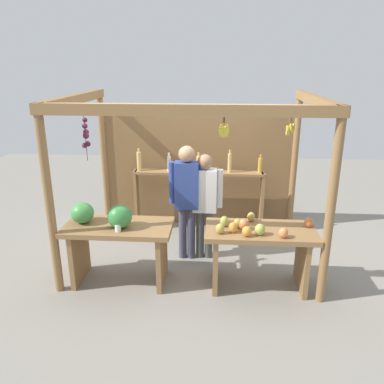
# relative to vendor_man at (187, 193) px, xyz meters

# --- Properties ---
(ground_plane) EXTENTS (12.00, 12.00, 0.00)m
(ground_plane) POSITION_rel_vendor_man_xyz_m (0.08, 0.13, -0.96)
(ground_plane) COLOR gray
(ground_plane) RESTS_ON ground
(market_stall) EXTENTS (3.22, 2.26, 2.23)m
(market_stall) POSITION_rel_vendor_man_xyz_m (0.07, 0.62, 0.36)
(market_stall) COLOR olive
(market_stall) RESTS_ON ground
(fruit_counter_left) EXTENTS (1.30, 0.64, 1.04)m
(fruit_counter_left) POSITION_rel_vendor_man_xyz_m (-0.83, -0.68, -0.31)
(fruit_counter_left) COLOR olive
(fruit_counter_left) RESTS_ON ground
(fruit_counter_right) EXTENTS (1.30, 0.64, 0.90)m
(fruit_counter_right) POSITION_rel_vendor_man_xyz_m (0.92, -0.68, -0.39)
(fruit_counter_right) COLOR olive
(fruit_counter_right) RESTS_ON ground
(bottle_shelf_unit) EXTENTS (2.07, 0.22, 1.35)m
(bottle_shelf_unit) POSITION_rel_vendor_man_xyz_m (0.10, 0.94, -0.18)
(bottle_shelf_unit) COLOR olive
(bottle_shelf_unit) RESTS_ON ground
(vendor_man) EXTENTS (0.48, 0.22, 1.60)m
(vendor_man) POSITION_rel_vendor_man_xyz_m (0.00, 0.00, 0.00)
(vendor_man) COLOR #444661
(vendor_man) RESTS_ON ground
(vendor_woman) EXTENTS (0.48, 0.20, 1.49)m
(vendor_woman) POSITION_rel_vendor_man_xyz_m (0.24, 0.03, -0.08)
(vendor_woman) COLOR #4C5250
(vendor_woman) RESTS_ON ground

